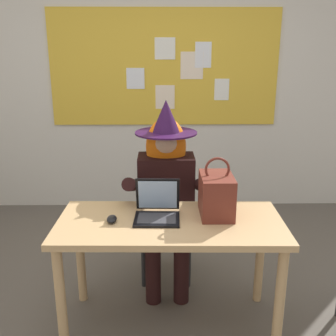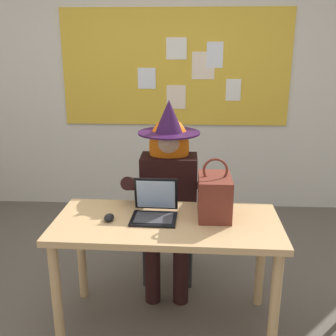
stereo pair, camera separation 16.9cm
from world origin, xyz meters
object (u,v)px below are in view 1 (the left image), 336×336
object	(u,v)px
chair_at_desk	(166,211)
person_costumed	(166,183)
laptop	(157,209)
handbag	(216,195)
computer_mouse	(112,219)
desk_main	(170,236)

from	to	relation	value
chair_at_desk	person_costumed	world-z (taller)	person_costumed
laptop	handbag	xyz separation A→B (m)	(0.37, 0.03, 0.08)
computer_mouse	chair_at_desk	bearing A→B (deg)	62.26
desk_main	handbag	distance (m)	0.39
desk_main	computer_mouse	size ratio (longest dim) A/B	13.45
chair_at_desk	person_costumed	size ratio (longest dim) A/B	0.65
desk_main	handbag	world-z (taller)	handbag
person_costumed	handbag	bearing A→B (deg)	33.08
person_costumed	handbag	distance (m)	0.56
laptop	computer_mouse	xyz separation A→B (m)	(-0.28, -0.06, -0.04)
chair_at_desk	computer_mouse	size ratio (longest dim) A/B	8.81
computer_mouse	laptop	bearing A→B (deg)	11.72
desk_main	laptop	xyz separation A→B (m)	(-0.08, 0.06, 0.15)
chair_at_desk	person_costumed	bearing A→B (deg)	0.64
desk_main	computer_mouse	distance (m)	0.37
person_costumed	laptop	distance (m)	0.50
person_costumed	computer_mouse	size ratio (longest dim) A/B	13.48
chair_at_desk	laptop	distance (m)	0.68
laptop	handbag	distance (m)	0.38
chair_at_desk	laptop	world-z (taller)	laptop
desk_main	handbag	bearing A→B (deg)	17.32
person_costumed	desk_main	bearing A→B (deg)	1.34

